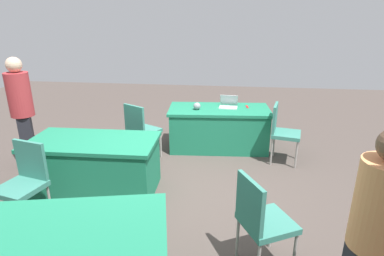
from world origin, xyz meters
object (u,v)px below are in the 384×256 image
object	(u,v)px
table_foreground	(219,128)
yarn_ball	(197,106)
person_attendee_standing	(376,232)
table_mid_right	(95,165)
chair_tucked_left	(24,179)
person_presenter	(22,108)
chair_tucked_right	(282,130)
scissors_red	(247,107)
chair_aisle	(141,128)
laptop_silver	(228,105)
chair_near_front	(261,218)

from	to	relation	value
table_foreground	yarn_ball	world-z (taller)	yarn_ball
table_foreground	person_attendee_standing	distance (m)	3.73
table_foreground	table_mid_right	bearing A→B (deg)	47.75
chair_tucked_left	person_attendee_standing	world-z (taller)	person_attendee_standing
table_mid_right	person_presenter	size ratio (longest dim) A/B	0.98
chair_tucked_left	table_foreground	bearing A→B (deg)	-115.83
chair_tucked_right	person_presenter	size ratio (longest dim) A/B	0.56
chair_tucked_right	person_attendee_standing	xyz separation A→B (m)	(-0.15, 3.02, 0.35)
person_presenter	scissors_red	distance (m)	3.70
table_foreground	chair_aisle	bearing A→B (deg)	28.86
chair_tucked_right	chair_aisle	distance (m)	2.30
table_mid_right	chair_tucked_right	world-z (taller)	chair_tucked_right
table_foreground	person_attendee_standing	xyz separation A→B (m)	(-1.18, 3.49, 0.54)
laptop_silver	yarn_ball	xyz separation A→B (m)	(0.54, 0.22, 0.02)
chair_tucked_left	person_presenter	bearing A→B (deg)	-43.57
chair_near_front	person_attendee_standing	xyz separation A→B (m)	(-0.67, 0.59, 0.36)
person_attendee_standing	yarn_ball	distance (m)	3.71
chair_near_front	yarn_ball	world-z (taller)	chair_near_front
table_foreground	laptop_silver	xyz separation A→B (m)	(-0.16, -0.10, 0.41)
table_mid_right	yarn_ball	xyz separation A→B (m)	(-1.20, -1.62, 0.43)
laptop_silver	yarn_ball	size ratio (longest dim) A/B	2.66
chair_tucked_right	chair_aisle	bearing A→B (deg)	-72.09
yarn_ball	person_attendee_standing	bearing A→B (deg)	114.98
table_mid_right	chair_tucked_left	size ratio (longest dim) A/B	1.77
yarn_ball	person_presenter	bearing A→B (deg)	21.19
chair_tucked_left	person_attendee_standing	xyz separation A→B (m)	(-3.24, 0.97, 0.35)
table_foreground	chair_near_front	distance (m)	2.95
chair_tucked_right	yarn_ball	bearing A→B (deg)	-91.07
table_mid_right	person_attendee_standing	size ratio (longest dim) A/B	1.04
chair_aisle	person_attendee_standing	bearing A→B (deg)	-19.68
chair_near_front	laptop_silver	world-z (taller)	chair_near_front
scissors_red	chair_tucked_left	bearing A→B (deg)	-48.74
chair_aisle	table_mid_right	bearing A→B (deg)	-78.29
laptop_silver	chair_tucked_right	bearing A→B (deg)	150.76
table_mid_right	laptop_silver	xyz separation A→B (m)	(-1.74, -1.84, 0.41)
chair_tucked_right	person_presenter	xyz separation A→B (m)	(4.00, 0.66, 0.41)
person_attendee_standing	scissors_red	distance (m)	3.72
person_presenter	yarn_ball	bearing A→B (deg)	81.84
person_presenter	chair_tucked_right	bearing A→B (deg)	70.01
laptop_silver	person_attendee_standing	bearing A→B (deg)	109.45
table_mid_right	laptop_silver	bearing A→B (deg)	-133.41
scissors_red	chair_aisle	bearing A→B (deg)	-69.23
chair_tucked_left	chair_aisle	bearing A→B (deg)	-100.39
chair_tucked_right	scissors_red	world-z (taller)	chair_tucked_right
chair_near_front	laptop_silver	size ratio (longest dim) A/B	2.85
person_attendee_standing	laptop_silver	xyz separation A→B (m)	(1.03, -3.59, -0.13)
person_attendee_standing	person_presenter	bearing A→B (deg)	141.11
table_mid_right	chair_tucked_right	xyz separation A→B (m)	(-2.62, -1.28, 0.18)
table_mid_right	chair_near_front	world-z (taller)	chair_near_front
chair_aisle	laptop_silver	distance (m)	1.63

